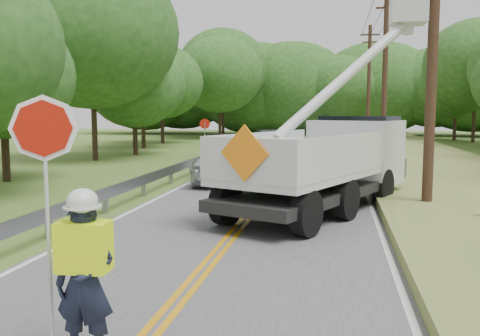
# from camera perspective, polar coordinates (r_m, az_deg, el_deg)

# --- Properties ---
(ground) EXTENTS (140.00, 140.00, 0.00)m
(ground) POSITION_cam_1_polar(r_m,az_deg,el_deg) (7.77, -8.34, -16.02)
(ground) COLOR #445B22
(ground) RESTS_ON ground
(road) EXTENTS (7.20, 96.00, 0.03)m
(road) POSITION_cam_1_polar(r_m,az_deg,el_deg) (21.13, 3.92, -1.65)
(road) COLOR #48474A
(road) RESTS_ON ground
(guardrail) EXTENTS (0.18, 48.00, 0.77)m
(guardrail) POSITION_cam_1_polar(r_m,az_deg,el_deg) (22.74, -5.92, 0.27)
(guardrail) COLOR gray
(guardrail) RESTS_ON ground
(utility_poles) EXTENTS (1.60, 43.30, 10.00)m
(utility_poles) POSITION_cam_1_polar(r_m,az_deg,el_deg) (24.07, 17.03, 11.61)
(utility_poles) COLOR black
(utility_poles) RESTS_ON ground
(tall_grass_verge) EXTENTS (7.00, 96.00, 0.30)m
(tall_grass_verge) POSITION_cam_1_polar(r_m,az_deg,el_deg) (21.51, 23.07, -1.63)
(tall_grass_verge) COLOR olive
(tall_grass_verge) RESTS_ON ground
(treeline_left) EXTENTS (11.48, 58.78, 11.93)m
(treeline_left) POSITION_cam_1_polar(r_m,az_deg,el_deg) (40.76, -8.46, 11.02)
(treeline_left) COLOR #332319
(treeline_left) RESTS_ON ground
(treeline_horizon) EXTENTS (56.24, 13.98, 11.11)m
(treeline_horizon) POSITION_cam_1_polar(r_m,az_deg,el_deg) (63.26, 8.21, 8.60)
(treeline_horizon) COLOR #204618
(treeline_horizon) RESTS_ON ground
(flagger) EXTENTS (1.16, 0.49, 3.10)m
(flagger) POSITION_cam_1_polar(r_m,az_deg,el_deg) (6.36, -16.69, -10.62)
(flagger) COLOR #191E33
(flagger) RESTS_ON road
(bucket_truck) EXTENTS (5.66, 8.20, 7.53)m
(bucket_truck) POSITION_cam_1_polar(r_m,az_deg,el_deg) (16.12, 10.73, 1.75)
(bucket_truck) COLOR black
(bucket_truck) RESTS_ON road
(suv_silver) EXTENTS (3.24, 5.56, 1.45)m
(suv_silver) POSITION_cam_1_polar(r_m,az_deg,el_deg) (21.33, -1.58, 0.43)
(suv_silver) COLOR silver
(suv_silver) RESTS_ON road
(suv_darkgrey) EXTENTS (4.22, 6.26, 1.68)m
(suv_darkgrey) POSITION_cam_1_polar(r_m,az_deg,el_deg) (34.14, 2.99, 2.84)
(suv_darkgrey) COLOR #3B3D43
(suv_darkgrey) RESTS_ON road
(stop_sign_permanent) EXTENTS (0.52, 0.18, 2.52)m
(stop_sign_permanent) POSITION_cam_1_polar(r_m,az_deg,el_deg) (26.34, -3.85, 3.56)
(stop_sign_permanent) COLOR gray
(stop_sign_permanent) RESTS_ON ground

